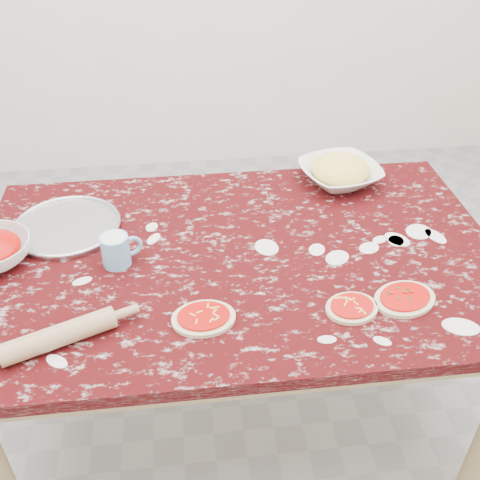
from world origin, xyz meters
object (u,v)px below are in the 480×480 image
pizza_tray (67,227)px  rolling_pin (59,336)px  worktable (240,274)px  cheese_bowl (340,174)px  flour_mug (117,250)px

pizza_tray → rolling_pin: 0.52m
worktable → rolling_pin: size_ratio=5.57×
pizza_tray → worktable: bearing=-19.7°
worktable → rolling_pin: rolling_pin is taller
pizza_tray → cheese_bowl: bearing=11.0°
worktable → cheese_bowl: 0.57m
worktable → cheese_bowl: bearing=42.8°
worktable → pizza_tray: pizza_tray is taller
pizza_tray → rolling_pin: size_ratio=1.18×
cheese_bowl → flour_mug: 0.87m
pizza_tray → cheese_bowl: (0.96, 0.19, 0.03)m
flour_mug → rolling_pin: bearing=-112.1°
worktable → pizza_tray: 0.59m
rolling_pin → pizza_tray: bearing=95.7°
flour_mug → rolling_pin: flour_mug is taller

